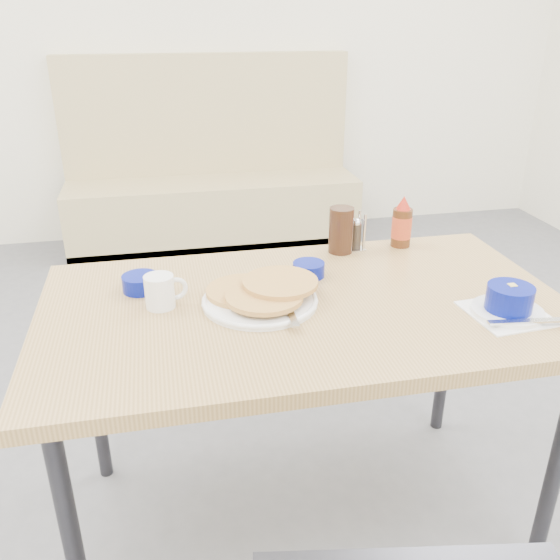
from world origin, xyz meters
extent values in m
cube|color=white|center=(0.00, 2.97, 1.40)|extent=(5.00, 0.06, 2.80)
cube|color=tan|center=(0.00, 2.72, 0.23)|extent=(1.90, 0.55, 0.45)
cube|color=tan|center=(0.00, 2.94, 0.72)|extent=(1.90, 0.12, 1.00)
cube|color=#2D2D33|center=(0.00, 2.72, 0.04)|extent=(1.90, 0.55, 0.08)
cube|color=tan|center=(0.00, 0.25, 0.74)|extent=(1.40, 0.80, 0.04)
cylinder|color=#2D2D33|center=(-0.62, -0.07, 0.36)|extent=(0.04, 0.04, 0.72)
cylinder|color=#2D2D33|center=(0.62, -0.07, 0.36)|extent=(0.04, 0.04, 0.72)
cylinder|color=#2D2D33|center=(-0.62, 0.57, 0.36)|extent=(0.04, 0.04, 0.72)
cylinder|color=#2D2D33|center=(0.62, 0.57, 0.36)|extent=(0.04, 0.04, 0.72)
cylinder|color=white|center=(-0.12, 0.27, 0.77)|extent=(0.31, 0.31, 0.02)
cylinder|color=#D7A451|center=(-0.16, 0.31, 0.78)|extent=(0.20, 0.20, 0.01)
cylinder|color=#D7A451|center=(-0.11, 0.23, 0.80)|extent=(0.20, 0.20, 0.01)
cylinder|color=#D7A451|center=(-0.06, 0.29, 0.81)|extent=(0.20, 0.20, 0.01)
cube|color=silver|center=(-0.06, 0.16, 0.78)|extent=(0.02, 0.14, 0.01)
cylinder|color=white|center=(-0.38, 0.30, 0.80)|extent=(0.08, 0.08, 0.09)
cylinder|color=black|center=(-0.38, 0.30, 0.84)|extent=(0.07, 0.07, 0.00)
torus|color=white|center=(-0.34, 0.31, 0.80)|extent=(0.07, 0.02, 0.06)
cube|color=white|center=(0.49, 0.08, 0.76)|extent=(0.21, 0.21, 0.00)
cylinder|color=white|center=(0.49, 0.08, 0.77)|extent=(0.18, 0.18, 0.01)
cylinder|color=#051079|center=(0.49, 0.08, 0.81)|extent=(0.12, 0.12, 0.06)
cylinder|color=white|center=(0.49, 0.08, 0.83)|extent=(0.10, 0.10, 0.01)
cube|color=#F4DB60|center=(0.50, 0.08, 0.84)|extent=(0.02, 0.02, 0.01)
cube|color=silver|center=(0.51, 0.00, 0.78)|extent=(0.21, 0.05, 0.01)
cylinder|color=#051079|center=(-0.43, 0.42, 0.78)|extent=(0.10, 0.10, 0.05)
cylinder|color=#051079|center=(0.05, 0.41, 0.78)|extent=(0.09, 0.09, 0.04)
cylinder|color=#311B0F|center=(0.20, 0.58, 0.83)|extent=(0.08, 0.08, 0.15)
cube|color=silver|center=(0.23, 0.59, 0.76)|extent=(0.11, 0.07, 0.00)
cylinder|color=silver|center=(0.19, 0.56, 0.82)|extent=(0.01, 0.01, 0.12)
cylinder|color=silver|center=(0.28, 0.57, 0.82)|extent=(0.01, 0.01, 0.12)
cylinder|color=silver|center=(0.19, 0.61, 0.82)|extent=(0.01, 0.01, 0.12)
cylinder|color=silver|center=(0.27, 0.62, 0.82)|extent=(0.01, 0.01, 0.12)
cylinder|color=silver|center=(0.21, 0.59, 0.80)|extent=(0.03, 0.03, 0.08)
cylinder|color=#3F3326|center=(0.26, 0.59, 0.80)|extent=(0.03, 0.03, 0.08)
cylinder|color=#47230F|center=(0.41, 0.59, 0.82)|extent=(0.06, 0.06, 0.13)
cylinder|color=#CB6817|center=(0.41, 0.59, 0.83)|extent=(0.06, 0.06, 0.07)
cone|color=#B72211|center=(0.41, 0.59, 0.91)|extent=(0.05, 0.05, 0.04)
camera|label=1|loc=(-0.36, -1.12, 1.47)|focal=38.00mm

